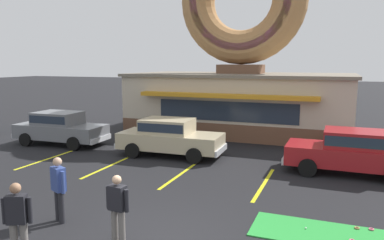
{
  "coord_description": "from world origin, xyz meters",
  "views": [
    {
      "loc": [
        3.78,
        -6.95,
        3.98
      ],
      "look_at": [
        -0.9,
        5.0,
        2.0
      ],
      "focal_mm": 35.0,
      "sensor_mm": 36.0,
      "label": 1
    }
  ],
  "objects_px": {
    "car_grey": "(60,127)",
    "pedestrian_leather_jacket_man": "(118,206)",
    "trash_bin": "(336,141)",
    "car_champagne": "(169,136)",
    "car_red": "(352,150)",
    "pedestrian_hooded_kid": "(59,186)",
    "golf_ball": "(306,228)",
    "pedestrian_blue_sweater_man": "(18,218)"
  },
  "relations": [
    {
      "from": "car_champagne",
      "to": "pedestrian_leather_jacket_man",
      "type": "bearing_deg",
      "value": -73.57
    },
    {
      "from": "golf_ball",
      "to": "car_champagne",
      "type": "xyz_separation_m",
      "value": [
        -6.09,
        5.4,
        0.82
      ]
    },
    {
      "from": "car_grey",
      "to": "car_red",
      "type": "bearing_deg",
      "value": -0.72
    },
    {
      "from": "golf_ball",
      "to": "car_red",
      "type": "xyz_separation_m",
      "value": [
        1.11,
        5.33,
        0.82
      ]
    },
    {
      "from": "car_red",
      "to": "pedestrian_blue_sweater_man",
      "type": "height_order",
      "value": "pedestrian_blue_sweater_man"
    },
    {
      "from": "car_grey",
      "to": "pedestrian_leather_jacket_man",
      "type": "bearing_deg",
      "value": -43.2
    },
    {
      "from": "car_champagne",
      "to": "car_grey",
      "type": "distance_m",
      "value": 5.92
    },
    {
      "from": "pedestrian_leather_jacket_man",
      "to": "trash_bin",
      "type": "relative_size",
      "value": 1.59
    },
    {
      "from": "golf_ball",
      "to": "pedestrian_blue_sweater_man",
      "type": "distance_m",
      "value": 6.43
    },
    {
      "from": "car_champagne",
      "to": "pedestrian_hooded_kid",
      "type": "distance_m",
      "value": 7.17
    },
    {
      "from": "trash_bin",
      "to": "car_red",
      "type": "bearing_deg",
      "value": -81.14
    },
    {
      "from": "car_grey",
      "to": "trash_bin",
      "type": "height_order",
      "value": "car_grey"
    },
    {
      "from": "car_champagne",
      "to": "car_red",
      "type": "relative_size",
      "value": 1.01
    },
    {
      "from": "car_champagne",
      "to": "pedestrian_blue_sweater_man",
      "type": "relative_size",
      "value": 2.83
    },
    {
      "from": "car_champagne",
      "to": "pedestrian_blue_sweater_man",
      "type": "bearing_deg",
      "value": -84.94
    },
    {
      "from": "car_champagne",
      "to": "trash_bin",
      "type": "relative_size",
      "value": 4.74
    },
    {
      "from": "car_champagne",
      "to": "pedestrian_leather_jacket_man",
      "type": "distance_m",
      "value": 7.88
    },
    {
      "from": "car_grey",
      "to": "golf_ball",
      "type": "bearing_deg",
      "value": -24.6
    },
    {
      "from": "golf_ball",
      "to": "pedestrian_blue_sweater_man",
      "type": "bearing_deg",
      "value": -146.14
    },
    {
      "from": "car_red",
      "to": "car_grey",
      "type": "distance_m",
      "value": 13.11
    },
    {
      "from": "golf_ball",
      "to": "car_red",
      "type": "height_order",
      "value": "car_red"
    },
    {
      "from": "car_champagne",
      "to": "trash_bin",
      "type": "xyz_separation_m",
      "value": [
        6.68,
        3.24,
        -0.37
      ]
    },
    {
      "from": "golf_ball",
      "to": "car_grey",
      "type": "bearing_deg",
      "value": 155.4
    },
    {
      "from": "trash_bin",
      "to": "car_grey",
      "type": "bearing_deg",
      "value": -165.95
    },
    {
      "from": "car_red",
      "to": "pedestrian_hooded_kid",
      "type": "height_order",
      "value": "pedestrian_hooded_kid"
    },
    {
      "from": "car_champagne",
      "to": "pedestrian_blue_sweater_man",
      "type": "xyz_separation_m",
      "value": [
        0.79,
        -8.95,
        0.03
      ]
    },
    {
      "from": "golf_ball",
      "to": "car_red",
      "type": "relative_size",
      "value": 0.01
    },
    {
      "from": "pedestrian_hooded_kid",
      "to": "pedestrian_leather_jacket_man",
      "type": "distance_m",
      "value": 1.99
    },
    {
      "from": "car_champagne",
      "to": "pedestrian_hooded_kid",
      "type": "xyz_separation_m",
      "value": [
        0.28,
        -7.16,
        0.05
      ]
    },
    {
      "from": "pedestrian_hooded_kid",
      "to": "car_champagne",
      "type": "bearing_deg",
      "value": 92.2
    },
    {
      "from": "pedestrian_hooded_kid",
      "to": "pedestrian_leather_jacket_man",
      "type": "height_order",
      "value": "pedestrian_hooded_kid"
    },
    {
      "from": "car_champagne",
      "to": "pedestrian_leather_jacket_man",
      "type": "height_order",
      "value": "car_champagne"
    },
    {
      "from": "car_grey",
      "to": "pedestrian_leather_jacket_man",
      "type": "height_order",
      "value": "car_grey"
    },
    {
      "from": "golf_ball",
      "to": "car_grey",
      "type": "height_order",
      "value": "car_grey"
    },
    {
      "from": "golf_ball",
      "to": "car_champagne",
      "type": "bearing_deg",
      "value": 138.4
    },
    {
      "from": "golf_ball",
      "to": "trash_bin",
      "type": "relative_size",
      "value": 0.04
    },
    {
      "from": "trash_bin",
      "to": "car_champagne",
      "type": "bearing_deg",
      "value": -154.1
    },
    {
      "from": "pedestrian_hooded_kid",
      "to": "trash_bin",
      "type": "distance_m",
      "value": 12.23
    },
    {
      "from": "car_red",
      "to": "car_champagne",
      "type": "bearing_deg",
      "value": 179.43
    },
    {
      "from": "car_red",
      "to": "pedestrian_blue_sweater_man",
      "type": "relative_size",
      "value": 2.8
    },
    {
      "from": "pedestrian_leather_jacket_man",
      "to": "pedestrian_blue_sweater_man",
      "type": "bearing_deg",
      "value": -135.76
    },
    {
      "from": "pedestrian_leather_jacket_man",
      "to": "car_champagne",
      "type": "bearing_deg",
      "value": 106.43
    }
  ]
}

